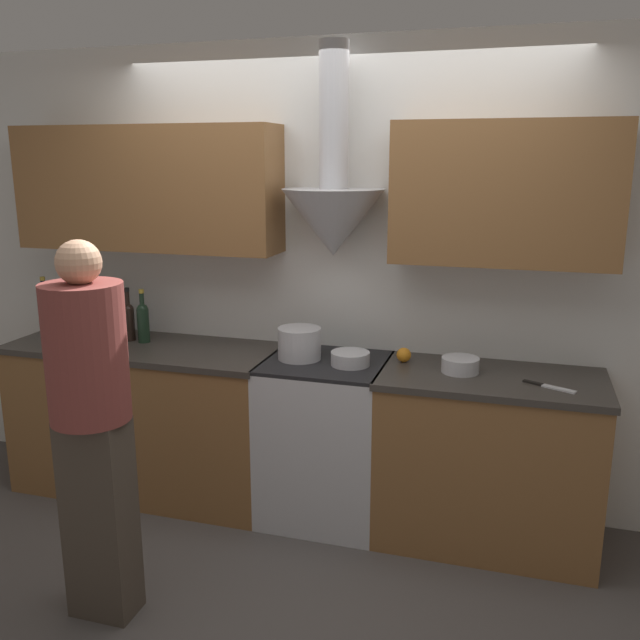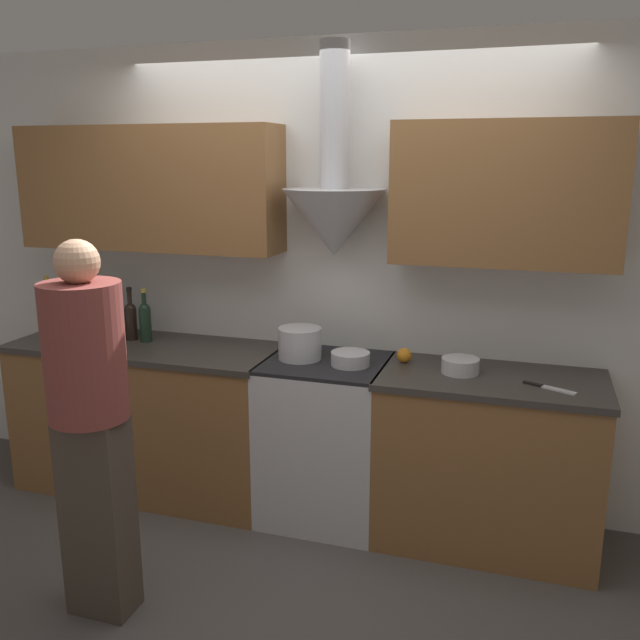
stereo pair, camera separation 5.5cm
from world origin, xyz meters
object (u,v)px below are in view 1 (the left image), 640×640
wine_bottle_5 (114,317)px  orange_fruit (404,355)px  wine_bottle_2 (73,313)px  wine_bottle_6 (129,320)px  wine_bottle_4 (101,318)px  stock_pot (300,343)px  mixing_bowl (350,358)px  stove_range (325,438)px  wine_bottle_7 (143,321)px  saucepan (460,365)px  person_foreground_left (92,417)px  wine_bottle_1 (59,312)px  wine_bottle_3 (84,316)px  wine_bottle_0 (46,311)px

wine_bottle_5 → orange_fruit: 1.76m
wine_bottle_2 → wine_bottle_6: size_ratio=1.06×
orange_fruit → wine_bottle_4: bearing=-179.1°
wine_bottle_5 → orange_fruit: wine_bottle_5 is taller
wine_bottle_6 → stock_pot: wine_bottle_6 is taller
mixing_bowl → wine_bottle_6: bearing=175.7°
stove_range → wine_bottle_2: bearing=177.3°
wine_bottle_2 → wine_bottle_7: bearing=-2.1°
wine_bottle_2 → wine_bottle_5: size_ratio=1.01×
stock_pot → saucepan: stock_pot is taller
wine_bottle_7 → person_foreground_left: person_foreground_left is taller
wine_bottle_5 → wine_bottle_1: bearing=-179.7°
wine_bottle_7 → saucepan: 1.85m
wine_bottle_6 → saucepan: bearing=-1.8°
wine_bottle_6 → wine_bottle_5: bearing=174.5°
wine_bottle_2 → mixing_bowl: (1.78, -0.11, -0.10)m
stock_pot → wine_bottle_4: bearing=176.9°
stock_pot → person_foreground_left: person_foreground_left is taller
stove_range → wine_bottle_1: 1.83m
wine_bottle_1 → stock_pot: wine_bottle_1 is taller
wine_bottle_3 → orange_fruit: size_ratio=4.03×
wine_bottle_2 → stock_pot: (1.49, -0.08, -0.05)m
wine_bottle_3 → mixing_bowl: bearing=-3.1°
stock_pot → orange_fruit: stock_pot is taller
wine_bottle_2 → wine_bottle_3: 0.10m
wine_bottle_2 → wine_bottle_6: 0.39m
wine_bottle_1 → wine_bottle_6: wine_bottle_1 is taller
stove_range → wine_bottle_6: 1.37m
wine_bottle_7 → wine_bottle_1: bearing=178.2°
stove_range → wine_bottle_5: bearing=176.6°
saucepan → person_foreground_left: 1.79m
orange_fruit → wine_bottle_6: bearing=-178.9°
wine_bottle_4 → stock_pot: bearing=-3.1°
orange_fruit → stove_range: bearing=-166.1°
orange_fruit → stock_pot: bearing=-169.7°
wine_bottle_3 → wine_bottle_2: bearing=168.4°
wine_bottle_7 → wine_bottle_0: bearing=179.6°
wine_bottle_7 → saucepan: wine_bottle_7 is taller
stove_range → person_foreground_left: 1.38m
stove_range → stock_pot: (-0.15, -0.00, 0.54)m
orange_fruit → saucepan: (0.31, -0.09, -0.00)m
wine_bottle_0 → wine_bottle_3: (0.28, -0.01, -0.01)m
wine_bottle_6 → stock_pot: (1.10, -0.07, -0.04)m
wine_bottle_6 → wine_bottle_1: bearing=179.1°
wine_bottle_1 → orange_fruit: size_ratio=4.29×
person_foreground_left → orange_fruit: bearing=47.2°
wine_bottle_6 → wine_bottle_7: 0.10m
wine_bottle_0 → orange_fruit: size_ratio=4.57×
wine_bottle_4 → saucepan: bearing=-1.7°
wine_bottle_3 → wine_bottle_6: 0.30m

